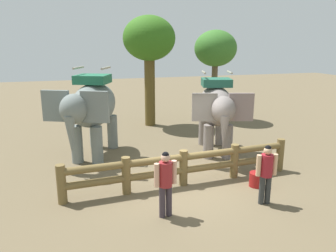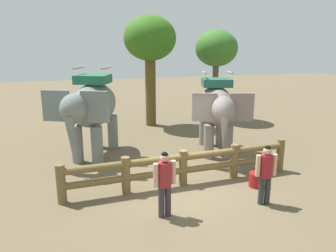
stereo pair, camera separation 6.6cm
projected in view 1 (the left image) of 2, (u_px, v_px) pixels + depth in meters
The scene contains 9 objects.
ground_plane at pixel (186, 188), 9.44m from camera, with size 60.00×60.00×0.00m, color brown.
log_fence at pixel (183, 165), 9.48m from camera, with size 6.94×0.59×1.05m.
elephant_near_left at pixel (92, 108), 11.57m from camera, with size 2.87×3.79×3.21m.
elephant_center at pixel (216, 108), 12.05m from camera, with size 2.38×3.61×3.02m.
tourist_woman_in_black at pixel (266, 170), 8.30m from camera, with size 0.55×0.34×1.57m.
tourist_man_in_blue at pixel (166, 180), 7.67m from camera, with size 0.57×0.36×1.61m.
tree_far_left at pixel (215, 50), 16.97m from camera, with size 2.18×2.18×4.67m.
tree_back_center at pixel (149, 42), 15.65m from camera, with size 2.49×2.49×5.29m.
feed_bucket at pixel (257, 179), 9.50m from camera, with size 0.42×0.42×0.41m.
Camera 1 is at (-3.02, -8.19, 4.02)m, focal length 35.33 mm.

